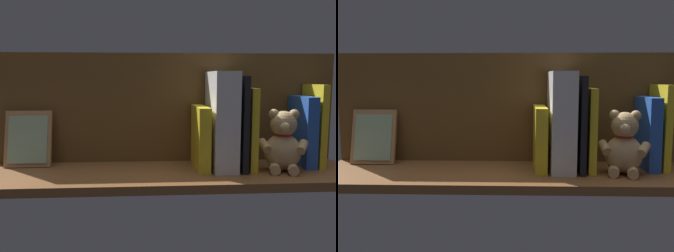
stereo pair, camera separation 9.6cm
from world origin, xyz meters
The scene contains 10 objects.
ground_plane centered at (0.00, 0.00, -1.10)cm, with size 99.40×28.57×2.20cm, color brown.
shelf_back_panel centered at (0.00, -12.03, 15.69)cm, with size 99.40×1.50×31.39cm, color brown.
book_0 centered at (-41.26, -4.36, 11.26)cm, with size 1.84×13.05×22.53cm, color yellow.
book_1 centered at (-37.91, -4.11, 9.64)cm, with size 3.11×13.56×19.28cm, color blue.
teddy_bear centered at (-30.03, 2.21, 7.15)cm, with size 12.76×11.96×16.24cm.
book_2 centered at (-21.80, -2.97, 10.82)cm, with size 1.90×15.83×21.63cm, color yellow.
book_3 centered at (-19.24, -2.40, 12.39)cm, with size 1.47×16.97×24.78cm, color black.
dictionary_thick_white centered at (-14.53, -2.23, 12.99)cm, with size 6.18×17.10×25.99cm, color silver.
book_4 centered at (-9.03, -2.82, 8.38)cm, with size 3.07×16.13×16.76cm, color yellow.
picture_frame_leaning centered at (38.11, -7.80, 7.55)cm, with size 12.51×5.47×15.43cm.
Camera 1 is at (6.56, 95.11, 24.09)cm, focal length 39.48 mm.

